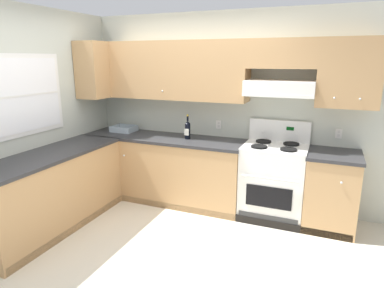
# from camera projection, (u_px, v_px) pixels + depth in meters

# --- Properties ---
(ground_plane) EXTENTS (7.04, 7.04, 0.00)m
(ground_plane) POSITION_uv_depth(u_px,v_px,m) (147.00, 248.00, 3.56)
(ground_plane) COLOR beige
(wall_back) EXTENTS (4.68, 0.57, 2.55)m
(wall_back) POSITION_uv_depth(u_px,v_px,m) (227.00, 96.00, 4.42)
(wall_back) COLOR beige
(wall_back) RESTS_ON ground_plane
(wall_left) EXTENTS (0.47, 4.00, 2.55)m
(wall_left) POSITION_uv_depth(u_px,v_px,m) (36.00, 111.00, 4.02)
(wall_left) COLOR beige
(wall_left) RESTS_ON ground_plane
(counter_back_run) EXTENTS (3.60, 0.65, 0.91)m
(counter_back_run) POSITION_uv_depth(u_px,v_px,m) (193.00, 173.00, 4.55)
(counter_back_run) COLOR tan
(counter_back_run) RESTS_ON ground_plane
(counter_left_run) EXTENTS (0.63, 1.91, 0.91)m
(counter_left_run) POSITION_uv_depth(u_px,v_px,m) (52.00, 192.00, 3.90)
(counter_left_run) COLOR tan
(counter_left_run) RESTS_ON ground_plane
(stove) EXTENTS (0.76, 0.62, 1.20)m
(stove) POSITION_uv_depth(u_px,v_px,m) (273.00, 181.00, 4.16)
(stove) COLOR white
(stove) RESTS_ON ground_plane
(wine_bottle) EXTENTS (0.07, 0.07, 0.33)m
(wine_bottle) POSITION_uv_depth(u_px,v_px,m) (188.00, 129.00, 4.46)
(wine_bottle) COLOR black
(wine_bottle) RESTS_ON counter_back_run
(bowl) EXTENTS (0.33, 0.27, 0.08)m
(bowl) POSITION_uv_depth(u_px,v_px,m) (124.00, 129.00, 4.95)
(bowl) COLOR #9EADB7
(bowl) RESTS_ON counter_back_run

